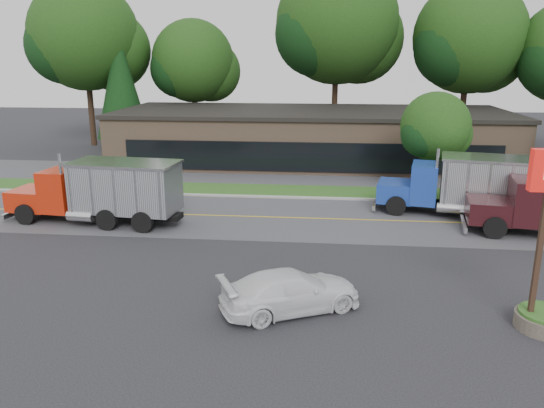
{
  "coord_description": "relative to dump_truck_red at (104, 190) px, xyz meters",
  "views": [
    {
      "loc": [
        3.14,
        -19.02,
        8.64
      ],
      "look_at": [
        0.7,
        5.34,
        1.8
      ],
      "focal_mm": 35.0,
      "sensor_mm": 36.0,
      "label": 1
    }
  ],
  "objects": [
    {
      "name": "tree_far_d",
      "position": [
        24.62,
        25.97,
        8.01
      ],
      "size": [
        10.78,
        10.15,
        15.38
      ],
      "color": "#382619",
      "rests_on": "ground"
    },
    {
      "name": "dump_truck_blue",
      "position": [
        19.38,
        3.34,
        -0.0
      ],
      "size": [
        8.64,
        4.12,
        3.36
      ],
      "rotation": [
        0.0,
        0.0,
        2.94
      ],
      "color": "black",
      "rests_on": "ground"
    },
    {
      "name": "evergreen_left",
      "position": [
        -7.54,
        22.84,
        4.35
      ],
      "size": [
        4.93,
        4.93,
        11.2
      ],
      "color": "#382619",
      "rests_on": "ground"
    },
    {
      "name": "rally_car",
      "position": [
        10.56,
        -9.18,
        -1.09
      ],
      "size": [
        5.38,
        4.05,
        1.45
      ],
      "primitive_type": "imported",
      "rotation": [
        0.0,
        0.0,
        2.04
      ],
      "color": "white",
      "rests_on": "ground"
    },
    {
      "name": "dump_truck_red",
      "position": [
        0.0,
        0.0,
        0.0
      ],
      "size": [
        9.62,
        3.52,
        3.36
      ],
      "rotation": [
        0.0,
        0.0,
        3.04
      ],
      "color": "black",
      "rests_on": "ground"
    },
    {
      "name": "grass_verge",
      "position": [
        8.46,
        7.84,
        -1.81
      ],
      "size": [
        60.0,
        3.4,
        0.03
      ],
      "primitive_type": "cube",
      "color": "#265A1F",
      "rests_on": "ground"
    },
    {
      "name": "tree_verge",
      "position": [
        18.53,
        7.9,
        2.37
      ],
      "size": [
        4.6,
        4.33,
        6.57
      ],
      "color": "#382619",
      "rests_on": "ground"
    },
    {
      "name": "ground",
      "position": [
        8.46,
        -7.16,
        -1.81
      ],
      "size": [
        140.0,
        140.0,
        0.0
      ],
      "primitive_type": "plane",
      "color": "#343439",
      "rests_on": "ground"
    },
    {
      "name": "far_parking",
      "position": [
        8.46,
        12.84,
        -1.81
      ],
      "size": [
        60.0,
        7.0,
        0.02
      ],
      "primitive_type": "cube",
      "color": "slate",
      "rests_on": "ground"
    },
    {
      "name": "tree_far_a",
      "position": [
        -11.38,
        24.97,
        8.23
      ],
      "size": [
        11.02,
        10.38,
        15.73
      ],
      "color": "#382619",
      "rests_on": "ground"
    },
    {
      "name": "tree_far_c",
      "position": [
        12.64,
        26.99,
        9.37
      ],
      "size": [
        12.28,
        11.56,
        17.52
      ],
      "color": "#382619",
      "rests_on": "ground"
    },
    {
      "name": "center_line",
      "position": [
        8.46,
        1.84,
        -1.81
      ],
      "size": [
        60.0,
        0.12,
        0.01
      ],
      "primitive_type": "cube",
      "color": "gold",
      "rests_on": "ground"
    },
    {
      "name": "curb",
      "position": [
        8.46,
        6.04,
        -1.81
      ],
      "size": [
        60.0,
        0.3,
        0.12
      ],
      "primitive_type": "cube",
      "color": "#9E9E99",
      "rests_on": "ground"
    },
    {
      "name": "tree_far_b",
      "position": [
        -1.41,
        26.94,
        5.99
      ],
      "size": [
        8.57,
        8.06,
        12.22
      ],
      "color": "#382619",
      "rests_on": "ground"
    },
    {
      "name": "road",
      "position": [
        8.46,
        1.84,
        -1.81
      ],
      "size": [
        60.0,
        8.0,
        0.02
      ],
      "primitive_type": "cube",
      "color": "slate",
      "rests_on": "ground"
    },
    {
      "name": "strip_mall",
      "position": [
        10.46,
        18.84,
        0.19
      ],
      "size": [
        32.0,
        12.0,
        4.0
      ],
      "primitive_type": "cube",
      "color": "#886A53",
      "rests_on": "ground"
    }
  ]
}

